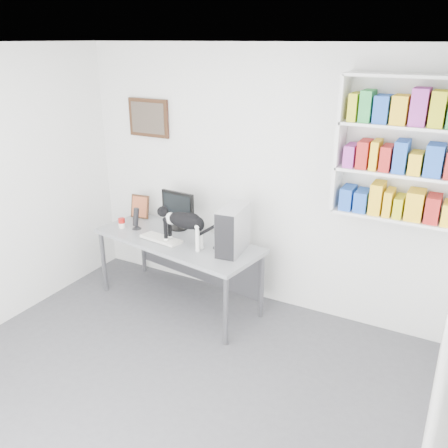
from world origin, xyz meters
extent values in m
cube|color=#4F5054|center=(0.00, 0.00, 0.01)|extent=(4.00, 4.00, 0.01)
cube|color=white|center=(0.00, 0.00, 2.70)|extent=(4.00, 4.00, 0.01)
cube|color=silver|center=(0.00, 2.00, 1.35)|extent=(4.00, 0.01, 2.70)
cube|color=silver|center=(2.00, 0.00, 1.35)|extent=(0.01, 4.00, 2.70)
cube|color=silver|center=(1.40, 1.85, 1.85)|extent=(1.03, 0.28, 1.24)
cube|color=#3F2914|center=(-1.30, 1.97, 1.90)|extent=(0.52, 0.04, 0.42)
cube|color=gray|center=(-0.62, 1.45, 0.38)|extent=(1.93, 0.99, 0.77)
cube|color=black|center=(-0.77, 1.70, 0.98)|extent=(0.42, 0.22, 0.43)
cube|color=beige|center=(-0.75, 1.34, 0.78)|extent=(0.48, 0.23, 0.04)
cube|color=silver|center=(0.03, 1.46, 0.99)|extent=(0.25, 0.48, 0.46)
cylinder|color=black|center=(-1.18, 1.48, 0.89)|extent=(0.15, 0.15, 0.25)
cube|color=#3F2914|center=(-1.36, 1.78, 0.91)|extent=(0.24, 0.12, 0.28)
cylinder|color=#B2120F|center=(-1.34, 1.43, 0.82)|extent=(0.08, 0.08, 0.11)
camera|label=1|loc=(1.97, -2.34, 2.73)|focal=38.00mm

